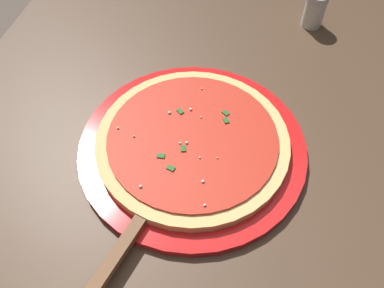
% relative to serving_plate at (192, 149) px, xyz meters
% --- Properties ---
extents(restaurant_table, '(1.06, 0.93, 0.75)m').
position_rel_serving_plate_xyz_m(restaurant_table, '(0.00, -0.01, -0.13)').
color(restaurant_table, black).
rests_on(restaurant_table, ground_plane).
extents(serving_plate, '(0.37, 0.37, 0.01)m').
position_rel_serving_plate_xyz_m(serving_plate, '(0.00, 0.00, 0.00)').
color(serving_plate, red).
rests_on(serving_plate, restaurant_table).
extents(pizza, '(0.31, 0.31, 0.02)m').
position_rel_serving_plate_xyz_m(pizza, '(-0.00, 0.00, 0.02)').
color(pizza, '#DBB26B').
rests_on(pizza, serving_plate).
extents(pizza_server, '(0.22, 0.10, 0.01)m').
position_rel_serving_plate_xyz_m(pizza_server, '(-0.17, 0.05, 0.01)').
color(pizza_server, silver).
rests_on(pizza_server, serving_plate).
extents(parmesan_shaker, '(0.05, 0.05, 0.07)m').
position_rel_serving_plate_xyz_m(parmesan_shaker, '(0.39, -0.18, 0.03)').
color(parmesan_shaker, silver).
rests_on(parmesan_shaker, restaurant_table).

